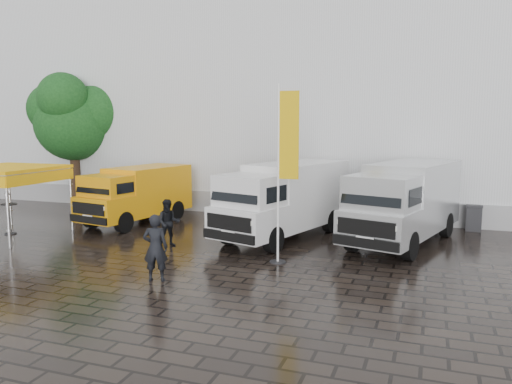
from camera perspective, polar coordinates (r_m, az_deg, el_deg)
ground at (r=15.21m, az=2.56°, el=-8.48°), size 120.00×120.00×0.00m
exhibition_hall at (r=30.11m, az=15.53°, el=10.79°), size 44.00×16.00×12.00m
hall_plinth at (r=22.35m, az=13.51°, el=-2.13°), size 44.00×0.15×1.00m
van_yellow at (r=22.03m, az=-13.54°, el=-0.42°), size 2.91×5.50×2.41m
van_white at (r=18.68m, az=3.20°, el=-1.06°), size 3.92×6.78×2.79m
van_silver at (r=18.56m, az=16.57°, el=-1.32°), size 3.96×6.95×2.86m
canopy_tent at (r=21.15m, az=-26.72°, el=2.17°), size 3.39×3.39×2.66m
flagpole at (r=15.04m, az=3.25°, el=3.25°), size 0.88×0.50×5.45m
tree at (r=28.51m, az=-20.16°, el=7.91°), size 3.96×4.05×7.12m
cocktail_table at (r=21.68m, az=-26.33°, el=-2.77°), size 0.60×0.60×1.19m
wheelie_bin at (r=21.89m, az=23.63°, el=-2.73°), size 0.66×0.66×1.04m
person_front at (r=13.88m, az=-11.42°, el=-6.26°), size 0.78×0.64×1.85m
person_tent at (r=17.76m, az=-9.96°, el=-3.49°), size 1.01×0.94×1.65m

